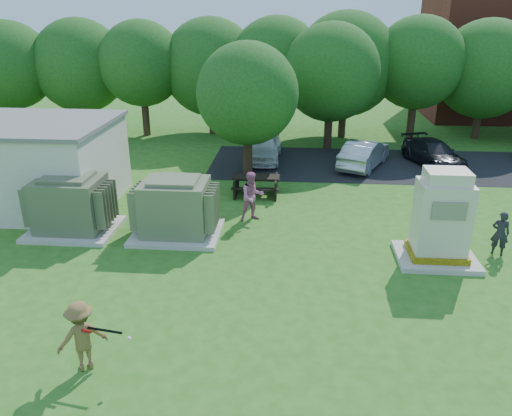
# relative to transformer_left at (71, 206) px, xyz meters

# --- Properties ---
(ground) EXTENTS (120.00, 120.00, 0.00)m
(ground) POSITION_rel_transformer_left_xyz_m (6.50, -4.50, -0.97)
(ground) COLOR #2D6619
(ground) RESTS_ON ground
(parking_strip) EXTENTS (20.00, 6.00, 0.01)m
(parking_strip) POSITION_rel_transformer_left_xyz_m (13.50, 9.00, -0.96)
(parking_strip) COLOR #232326
(parking_strip) RESTS_ON ground
(transformer_left) EXTENTS (3.00, 2.40, 2.07)m
(transformer_left) POSITION_rel_transformer_left_xyz_m (0.00, 0.00, 0.00)
(transformer_left) COLOR beige
(transformer_left) RESTS_ON ground
(transformer_right) EXTENTS (3.00, 2.40, 2.07)m
(transformer_right) POSITION_rel_transformer_left_xyz_m (3.70, 0.00, 0.00)
(transformer_right) COLOR beige
(transformer_right) RESTS_ON ground
(generator_cabinet) EXTENTS (2.42, 1.98, 2.95)m
(generator_cabinet) POSITION_rel_transformer_left_xyz_m (12.22, -1.16, 0.32)
(generator_cabinet) COLOR beige
(generator_cabinet) RESTS_ON ground
(picnic_table) EXTENTS (1.95, 1.46, 0.83)m
(picnic_table) POSITION_rel_transformer_left_xyz_m (6.12, 4.20, -0.45)
(picnic_table) COLOR black
(picnic_table) RESTS_ON ground
(batter) EXTENTS (1.22, 1.08, 1.64)m
(batter) POSITION_rel_transformer_left_xyz_m (3.27, -6.96, -0.15)
(batter) COLOR brown
(batter) RESTS_ON ground
(person_by_generator) EXTENTS (0.62, 0.50, 1.47)m
(person_by_generator) POSITION_rel_transformer_left_xyz_m (14.27, -0.61, -0.23)
(person_by_generator) COLOR #212327
(person_by_generator) RESTS_ON ground
(person_at_picnic) EXTENTS (1.10, 1.00, 1.85)m
(person_at_picnic) POSITION_rel_transformer_left_xyz_m (6.19, 1.55, -0.04)
(person_at_picnic) COLOR #C3678F
(person_at_picnic) RESTS_ON ground
(car_white) EXTENTS (1.73, 4.14, 1.40)m
(car_white) POSITION_rel_transformer_left_xyz_m (6.11, 9.41, -0.27)
(car_white) COLOR white
(car_white) RESTS_ON ground
(car_silver_a) EXTENTS (3.02, 4.37, 1.37)m
(car_silver_a) POSITION_rel_transformer_left_xyz_m (11.12, 8.62, -0.29)
(car_silver_a) COLOR #B8B9BD
(car_silver_a) RESTS_ON ground
(car_dark) EXTENTS (2.93, 4.51, 1.22)m
(car_dark) POSITION_rel_transformer_left_xyz_m (14.61, 9.26, -0.36)
(car_dark) COLOR black
(car_dark) RESTS_ON ground
(batting_equipment) EXTENTS (1.05, 0.21, 0.22)m
(batting_equipment) POSITION_rel_transformer_left_xyz_m (3.84, -7.08, 0.08)
(batting_equipment) COLOR black
(batting_equipment) RESTS_ON ground
(tree_row) EXTENTS (41.30, 13.30, 7.30)m
(tree_row) POSITION_rel_transformer_left_xyz_m (8.25, 14.00, 3.18)
(tree_row) COLOR #47301E
(tree_row) RESTS_ON ground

